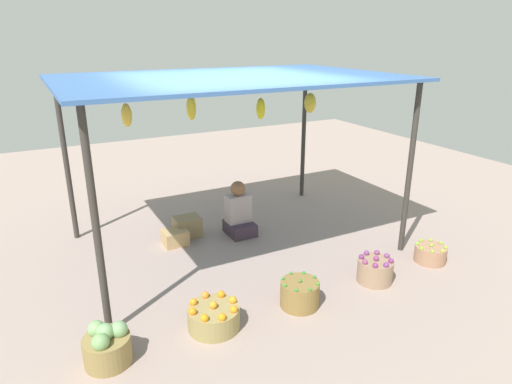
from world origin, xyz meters
The scene contains 10 objects.
ground_plane centered at (0.00, 0.00, 0.00)m, with size 14.00×14.00×0.00m, color gray.
market_stall_structure centered at (0.01, 0.01, 2.10)m, with size 4.07×2.70×2.23m.
vendor_person centered at (0.20, 0.26, 0.30)m, with size 0.36×0.44×0.78m.
basket_cabbages centered at (-1.97, -1.63, 0.17)m, with size 0.41×0.41×0.39m.
basket_oranges centered at (-0.96, -1.60, 0.12)m, with size 0.51×0.51×0.29m.
basket_green_chilies centered at (-0.02, -1.67, 0.14)m, with size 0.41×0.41×0.31m.
basket_purple_onions centered at (1.02, -1.66, 0.14)m, with size 0.40×0.40×0.32m.
basket_limes centered at (1.97, -1.61, 0.11)m, with size 0.39×0.39×0.24m.
wooden_crate_near_vendor centered at (-0.48, 0.52, 0.14)m, with size 0.36×0.29×0.28m, color #8F7751.
wooden_crate_stacked_rear centered at (-0.72, 0.34, 0.10)m, with size 0.32×0.29×0.20m, color tan.
Camera 1 is at (-2.31, -5.07, 2.72)m, focal length 31.47 mm.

